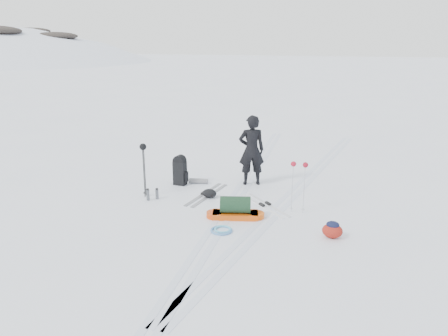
{
  "coord_description": "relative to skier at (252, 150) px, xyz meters",
  "views": [
    {
      "loc": [
        3.0,
        -9.67,
        4.02
      ],
      "look_at": [
        -0.21,
        0.14,
        0.95
      ],
      "focal_mm": 35.0,
      "sensor_mm": 36.0,
      "label": 1
    }
  ],
  "objects": [
    {
      "name": "ski_poles_silver",
      "position": [
        1.6,
        -1.73,
        0.06
      ],
      "size": [
        0.4,
        0.14,
        1.27
      ],
      "rotation": [
        0.0,
        0.0,
        0.2
      ],
      "color": "silver",
      "rests_on": "ground"
    },
    {
      "name": "pulk_sled",
      "position": [
        0.28,
        -2.5,
        -0.8
      ],
      "size": [
        1.41,
        0.73,
        0.52
      ],
      "rotation": [
        0.0,
        0.0,
        0.27
      ],
      "color": "#D84E0C",
      "rests_on": "ground"
    },
    {
      "name": "ground",
      "position": [
        -0.03,
        -1.89,
        -1.0
      ],
      "size": [
        200.0,
        200.0,
        0.0
      ],
      "primitive_type": "plane",
      "color": "white",
      "rests_on": "ground"
    },
    {
      "name": "stuff_sack",
      "position": [
        -0.75,
        -1.43,
        -0.88
      ],
      "size": [
        0.42,
        0.35,
        0.23
      ],
      "rotation": [
        0.0,
        0.0,
        0.18
      ],
      "color": "black",
      "rests_on": "ground"
    },
    {
      "name": "ski_poles_black",
      "position": [
        -2.41,
        -1.85,
        0.17
      ],
      "size": [
        0.18,
        0.21,
        1.44
      ],
      "rotation": [
        0.0,
        0.0,
        -0.43
      ],
      "color": "black",
      "rests_on": "ground"
    },
    {
      "name": "rope_coil",
      "position": [
        0.22,
        -3.31,
        -0.97
      ],
      "size": [
        0.5,
        0.5,
        0.06
      ],
      "rotation": [
        0.0,
        0.0,
        0.03
      ],
      "color": "#4E87BF",
      "rests_on": "ground"
    },
    {
      "name": "touring_skis_white",
      "position": [
        0.77,
        -1.54,
        -0.99
      ],
      "size": [
        1.53,
        1.48,
        0.07
      ],
      "rotation": [
        0.0,
        0.0,
        -0.76
      ],
      "color": "white",
      "rests_on": "ground"
    },
    {
      "name": "thermos_pair",
      "position": [
        -2.11,
        -2.03,
        -0.85
      ],
      "size": [
        0.26,
        0.24,
        0.32
      ],
      "rotation": [
        0.0,
        0.0,
        -0.07
      ],
      "color": "#575A5F",
      "rests_on": "ground"
    },
    {
      "name": "small_daypack",
      "position": [
        2.52,
        -2.89,
        -0.82
      ],
      "size": [
        0.49,
        0.42,
        0.37
      ],
      "rotation": [
        0.0,
        0.0,
        -0.25
      ],
      "color": "maroon",
      "rests_on": "ground"
    },
    {
      "name": "touring_skis_grey",
      "position": [
        -0.89,
        -1.26,
        -0.98
      ],
      "size": [
        0.55,
        1.97,
        0.07
      ],
      "rotation": [
        0.0,
        0.0,
        1.44
      ],
      "color": "#999CA2",
      "rests_on": "ground"
    },
    {
      "name": "ski_tracks",
      "position": [
        0.58,
        -1.02,
        -1.0
      ],
      "size": [
        3.38,
        17.97,
        0.01
      ],
      "color": "silver",
      "rests_on": "ground"
    },
    {
      "name": "expedition_rucksack",
      "position": [
        -1.85,
        -0.65,
        -0.6
      ],
      "size": [
        0.92,
        0.51,
        0.87
      ],
      "rotation": [
        0.0,
        0.0,
        -0.08
      ],
      "color": "black",
      "rests_on": "ground"
    },
    {
      "name": "skier",
      "position": [
        0.0,
        0.0,
        0.0
      ],
      "size": [
        0.86,
        0.72,
        2.0
      ],
      "primitive_type": "imported",
      "rotation": [
        0.0,
        0.0,
        3.54
      ],
      "color": "black",
      "rests_on": "ground"
    }
  ]
}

